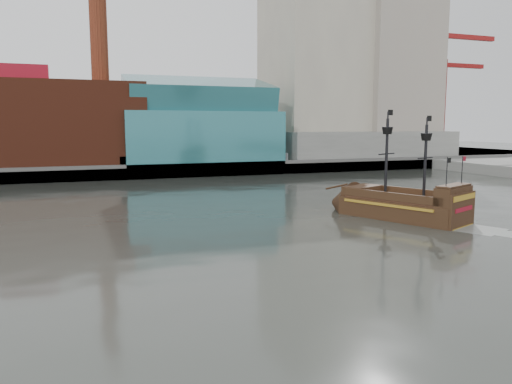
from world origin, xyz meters
name	(u,v)px	position (x,y,z in m)	size (l,w,h in m)	color
ground	(319,281)	(0.00, 0.00, 0.00)	(400.00, 400.00, 0.00)	#2C2E29
promenade_far	(135,162)	(0.00, 92.00, 1.00)	(220.00, 60.00, 2.00)	slate
seawall	(155,171)	(0.00, 62.50, 1.30)	(220.00, 1.00, 2.60)	#4C4C49
skyline	(160,54)	(5.21, 84.56, 24.55)	(149.00, 45.00, 62.00)	#7C604A
crane_a	(442,88)	(78.63, 82.00, 19.11)	(22.50, 4.00, 32.25)	slate
crane_b	(444,103)	(88.23, 92.00, 15.57)	(19.10, 4.00, 26.25)	slate
pirate_ship	(405,208)	(17.78, 15.35, 1.07)	(10.66, 16.39, 11.85)	black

